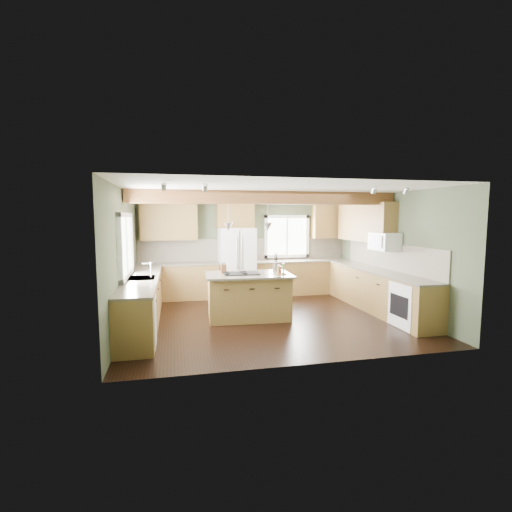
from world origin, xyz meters
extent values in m
plane|color=black|center=(0.00, 0.00, 0.00)|extent=(5.60, 5.60, 0.00)
plane|color=silver|center=(0.00, 0.00, 2.60)|extent=(5.60, 5.60, 0.00)
plane|color=#434D36|center=(0.00, 2.50, 1.30)|extent=(5.60, 0.00, 5.60)
plane|color=#434D36|center=(-2.80, 0.00, 1.30)|extent=(0.00, 5.00, 5.00)
plane|color=#434D36|center=(2.80, 0.00, 1.30)|extent=(0.00, 5.00, 5.00)
cube|color=#5A3219|center=(0.00, 0.10, 2.47)|extent=(5.55, 0.26, 0.26)
cube|color=#5A3219|center=(0.00, 2.40, 2.54)|extent=(5.55, 0.20, 0.10)
cube|color=brown|center=(0.00, 2.48, 1.21)|extent=(5.58, 0.03, 0.58)
cube|color=brown|center=(2.78, 0.05, 1.21)|extent=(0.03, 3.70, 0.58)
cube|color=brown|center=(-1.79, 2.20, 0.44)|extent=(2.02, 0.60, 0.88)
cube|color=#494136|center=(-1.79, 2.20, 0.90)|extent=(2.06, 0.64, 0.04)
cube|color=brown|center=(1.49, 2.20, 0.44)|extent=(2.62, 0.60, 0.88)
cube|color=#494136|center=(1.49, 2.20, 0.90)|extent=(2.66, 0.64, 0.04)
cube|color=brown|center=(-2.50, 0.05, 0.44)|extent=(0.60, 3.70, 0.88)
cube|color=#494136|center=(-2.50, 0.05, 0.90)|extent=(0.64, 3.74, 0.04)
cube|color=brown|center=(2.50, 0.05, 0.44)|extent=(0.60, 3.70, 0.88)
cube|color=#494136|center=(2.50, 0.05, 0.90)|extent=(0.64, 3.74, 0.04)
cube|color=brown|center=(-1.99, 2.33, 1.95)|extent=(1.40, 0.35, 0.90)
cube|color=brown|center=(-0.30, 2.33, 2.15)|extent=(0.96, 0.35, 0.70)
cube|color=brown|center=(2.62, 0.90, 1.95)|extent=(0.35, 2.20, 0.90)
cube|color=brown|center=(2.30, 2.33, 1.95)|extent=(0.90, 0.35, 0.90)
cube|color=white|center=(-2.78, 0.05, 1.55)|extent=(0.04, 1.60, 1.05)
cube|color=white|center=(1.15, 2.48, 1.55)|extent=(1.10, 0.04, 1.00)
cube|color=#262628|center=(-2.50, 0.05, 0.91)|extent=(0.50, 0.65, 0.03)
cylinder|color=#B2B2B7|center=(-2.32, 0.05, 1.05)|extent=(0.02, 0.02, 0.28)
cube|color=white|center=(-2.49, -1.25, 0.43)|extent=(0.60, 0.60, 0.84)
cube|color=white|center=(2.49, -1.25, 0.43)|extent=(0.60, 0.72, 0.84)
cube|color=white|center=(2.58, -0.05, 1.55)|extent=(0.40, 0.70, 0.38)
cone|color=#B2B2B7|center=(-0.80, 0.12, 1.88)|extent=(0.18, 0.18, 0.16)
cone|color=#B2B2B7|center=(0.00, 0.08, 1.88)|extent=(0.18, 0.18, 0.16)
cube|color=white|center=(-0.30, 2.12, 0.90)|extent=(0.90, 0.74, 1.80)
cube|color=olive|center=(-0.40, 0.10, 0.44)|extent=(1.68, 1.08, 0.88)
cube|color=#494136|center=(-0.40, 0.10, 0.90)|extent=(1.79, 1.20, 0.04)
cube|color=black|center=(-0.53, 0.11, 0.93)|extent=(0.73, 0.51, 0.02)
cube|color=brown|center=(-0.89, 0.26, 1.01)|extent=(0.11, 0.09, 0.18)
cylinder|color=#453D37|center=(0.29, 0.49, 1.01)|extent=(0.16, 0.16, 0.17)
camera|label=1|loc=(-1.87, -7.27, 2.07)|focal=26.00mm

